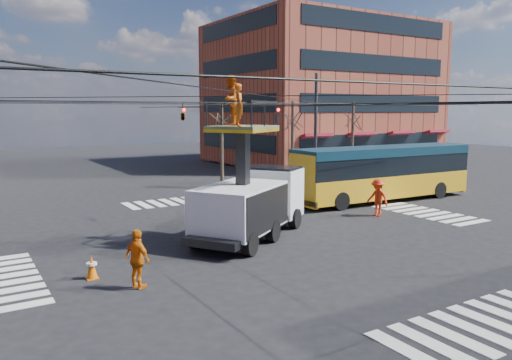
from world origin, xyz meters
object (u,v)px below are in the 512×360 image
object	(u,v)px
utility_truck	(251,187)
flagger	(378,198)
traffic_cone	(92,267)
worker_ground	(138,259)
city_bus	(383,172)

from	to	relation	value
utility_truck	flagger	distance (m)	7.71
utility_truck	traffic_cone	size ratio (longest dim) A/B	9.33
worker_ground	flagger	bearing A→B (deg)	-94.14
utility_truck	city_bus	xyz separation A→B (m)	(11.16, 3.36, -0.40)
city_bus	flagger	xyz separation A→B (m)	(-3.54, -3.13, -0.78)
city_bus	traffic_cone	size ratio (longest dim) A/B	15.59
traffic_cone	worker_ground	xyz separation A→B (m)	(0.99, -1.62, 0.53)
utility_truck	city_bus	distance (m)	11.66
flagger	city_bus	bearing A→B (deg)	123.14
city_bus	traffic_cone	xyz separation A→B (m)	(-18.24, -5.32, -1.34)
traffic_cone	flagger	size ratio (longest dim) A/B	0.40
city_bus	worker_ground	distance (m)	18.62
utility_truck	worker_ground	bearing A→B (deg)	176.50
traffic_cone	city_bus	bearing A→B (deg)	16.25
utility_truck	flagger	world-z (taller)	utility_truck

